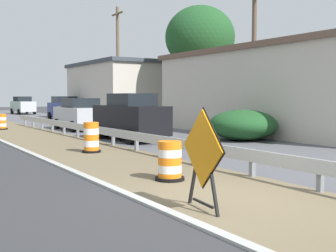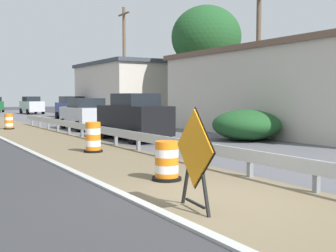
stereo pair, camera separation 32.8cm
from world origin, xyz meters
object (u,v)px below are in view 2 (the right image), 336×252
at_px(traffic_barrel_nearest, 167,163).
at_px(car_trailing_far_lane, 85,114).
at_px(warning_sign_diamond, 195,153).
at_px(car_trailing_near_lane, 72,108).
at_px(traffic_barrel_close, 93,139).
at_px(utility_pole_mid, 124,63).
at_px(traffic_barrel_far, 9,122).
at_px(traffic_barrel_mid, 107,127).
at_px(utility_pole_near, 258,58).
at_px(car_lead_near_lane, 134,117).
at_px(car_mid_far_lane, 32,105).

bearing_deg(traffic_barrel_nearest, car_trailing_far_lane, 76.67).
distance_m(warning_sign_diamond, car_trailing_near_lane, 31.56).
bearing_deg(traffic_barrel_close, utility_pole_mid, 61.04).
bearing_deg(car_trailing_near_lane, traffic_barrel_far, -37.75).
bearing_deg(traffic_barrel_mid, traffic_barrel_far, 112.57).
bearing_deg(utility_pole_near, car_lead_near_lane, 162.41).
xyz_separation_m(traffic_barrel_mid, car_trailing_near_lane, (3.80, 16.85, 0.54)).
xyz_separation_m(traffic_barrel_mid, car_mid_far_lane, (3.61, 30.99, 0.53)).
relative_size(warning_sign_diamond, car_trailing_near_lane, 0.45).
distance_m(traffic_barrel_nearest, traffic_barrel_close, 5.91).
height_order(car_lead_near_lane, car_mid_far_lane, car_lead_near_lane).
xyz_separation_m(traffic_barrel_close, utility_pole_near, (9.09, 1.16, 3.42)).
relative_size(car_lead_near_lane, car_trailing_far_lane, 1.00).
bearing_deg(car_trailing_far_lane, traffic_barrel_mid, 172.86).
relative_size(traffic_barrel_far, utility_pole_mid, 0.11).
bearing_deg(car_trailing_far_lane, car_trailing_near_lane, -13.75).
height_order(car_trailing_near_lane, utility_pole_near, utility_pole_near).
distance_m(warning_sign_diamond, traffic_barrel_mid, 14.32).
bearing_deg(traffic_barrel_far, warning_sign_diamond, -92.20).
bearing_deg(car_lead_near_lane, traffic_barrel_mid, 8.97).
relative_size(car_lead_near_lane, car_mid_far_lane, 0.97).
bearing_deg(car_trailing_far_lane, utility_pole_near, -147.43).
distance_m(car_lead_near_lane, car_trailing_far_lane, 7.27).
bearing_deg(traffic_barrel_far, traffic_barrel_mid, -67.43).
bearing_deg(car_trailing_far_lane, traffic_barrel_far, 56.15).
bearing_deg(car_trailing_near_lane, car_lead_near_lane, -9.75).
relative_size(car_trailing_near_lane, car_mid_far_lane, 0.88).
distance_m(traffic_barrel_far, utility_pole_near, 15.69).
xyz_separation_m(car_lead_near_lane, car_mid_far_lane, (3.18, 33.17, -0.07)).
bearing_deg(warning_sign_diamond, utility_pole_near, -129.40).
bearing_deg(traffic_barrel_far, car_mid_far_lane, 73.48).
bearing_deg(car_trailing_near_lane, warning_sign_diamond, -14.16).
bearing_deg(traffic_barrel_far, car_trailing_near_lane, 51.95).
bearing_deg(utility_pole_mid, traffic_barrel_far, -165.95).
bearing_deg(warning_sign_diamond, car_mid_far_lane, -91.91).
bearing_deg(utility_pole_mid, car_mid_far_lane, 95.79).
bearing_deg(car_trailing_far_lane, traffic_barrel_nearest, 167.57).
xyz_separation_m(traffic_barrel_close, traffic_barrel_mid, (2.74, 5.22, -0.01)).
height_order(traffic_barrel_far, car_trailing_near_lane, car_trailing_near_lane).
bearing_deg(traffic_barrel_nearest, traffic_barrel_close, 86.32).
relative_size(traffic_barrel_mid, car_trailing_near_lane, 0.26).
distance_m(traffic_barrel_mid, car_trailing_near_lane, 17.28).
bearing_deg(car_trailing_near_lane, traffic_barrel_close, -16.20).
xyz_separation_m(traffic_barrel_close, car_mid_far_lane, (6.35, 36.20, 0.52)).
relative_size(traffic_barrel_close, car_trailing_far_lane, 0.24).
bearing_deg(utility_pole_mid, warning_sign_diamond, -112.41).
bearing_deg(traffic_barrel_mid, car_mid_far_lane, 83.36).
xyz_separation_m(car_trailing_far_lane, utility_pole_near, (5.64, -9.14, 2.95)).
xyz_separation_m(traffic_barrel_nearest, utility_pole_mid, (8.85, 21.20, 4.14)).
distance_m(warning_sign_diamond, traffic_barrel_nearest, 2.83).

